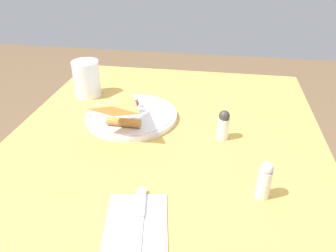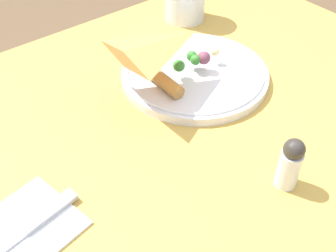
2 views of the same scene
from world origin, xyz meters
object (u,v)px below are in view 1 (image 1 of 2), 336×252
napkin_folded (138,230)px  butter_knife (139,223)px  pepper_shaker (223,125)px  milk_glass (87,80)px  salt_shaker (265,180)px  dining_table (163,177)px  plate_pizza (131,115)px

napkin_folded → butter_knife: butter_knife is taller
butter_knife → pepper_shaker: pepper_shaker is taller
milk_glass → salt_shaker: (0.42, 0.54, -0.01)m
dining_table → salt_shaker: bearing=57.5°
dining_table → pepper_shaker: bearing=112.7°
dining_table → napkin_folded: bearing=1.0°
plate_pizza → salt_shaker: bearing=51.6°
milk_glass → butter_knife: bearing=29.5°
plate_pizza → butter_knife: size_ratio=1.24×
napkin_folded → plate_pizza: bearing=-163.7°
napkin_folded → salt_shaker: salt_shaker is taller
salt_shaker → milk_glass: bearing=-127.7°
dining_table → napkin_folded: size_ratio=5.42×
dining_table → plate_pizza: bearing=-138.1°
plate_pizza → pepper_shaker: bearing=76.3°
butter_knife → pepper_shaker: bearing=146.6°
milk_glass → plate_pizza: bearing=53.6°
plate_pizza → salt_shaker: 0.45m
plate_pizza → pepper_shaker: size_ratio=3.24×
dining_table → plate_pizza: (-0.13, -0.12, 0.12)m
pepper_shaker → dining_table: bearing=-67.3°
milk_glass → salt_shaker: bearing=52.3°
butter_knife → pepper_shaker: (-0.33, 0.15, 0.03)m
plate_pizza → salt_shaker: salt_shaker is taller
butter_knife → plate_pizza: bearing=-172.9°
plate_pizza → dining_table: bearing=41.9°
napkin_folded → butter_knife: size_ratio=0.94×
milk_glass → napkin_folded: size_ratio=0.59×
milk_glass → salt_shaker: size_ratio=1.38×
plate_pizza → butter_knife: plate_pizza is taller
butter_knife → napkin_folded: bearing=-0.0°
butter_knife → salt_shaker: 0.27m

